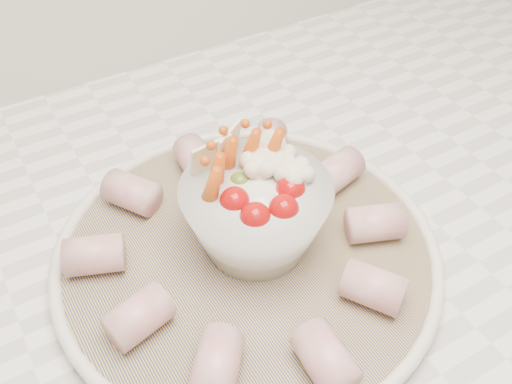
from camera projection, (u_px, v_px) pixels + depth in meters
serving_platter at (247, 253)px, 0.54m from camera, size 0.37×0.37×0.02m
veggie_bowl at (256, 209)px, 0.52m from camera, size 0.14×0.14×0.11m
cured_meat_rolls at (246, 237)px, 0.52m from camera, size 0.31×0.31×0.03m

